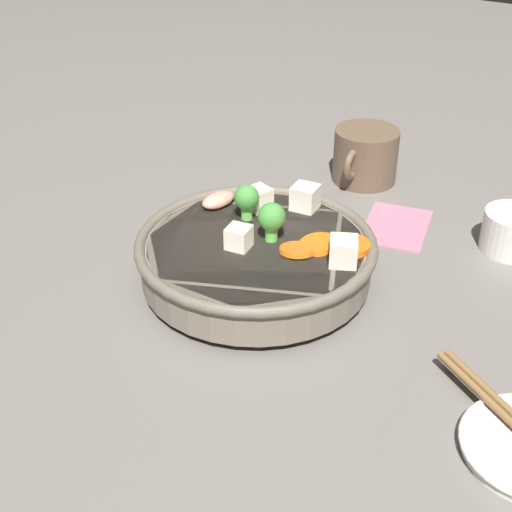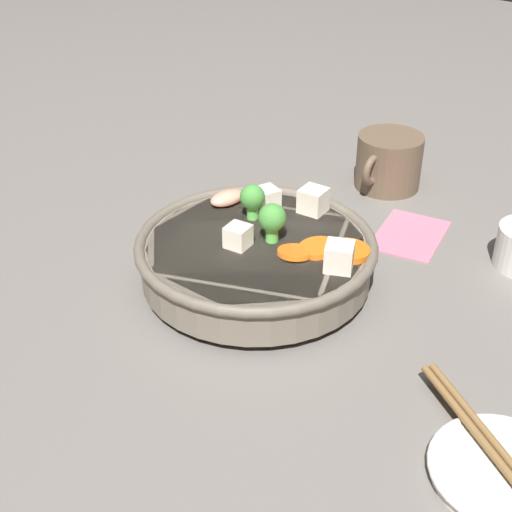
# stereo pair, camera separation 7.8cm
# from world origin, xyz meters

# --- Properties ---
(ground_plane) EXTENTS (3.00, 3.00, 0.00)m
(ground_plane) POSITION_xyz_m (0.00, 0.00, 0.00)
(ground_plane) COLOR slate
(stirfry_bowl) EXTENTS (0.26, 0.26, 0.10)m
(stirfry_bowl) POSITION_xyz_m (-0.00, 0.00, 0.04)
(stirfry_bowl) COLOR slate
(stirfry_bowl) RESTS_ON ground_plane
(side_saucer) EXTENTS (0.12, 0.12, 0.01)m
(side_saucer) POSITION_xyz_m (0.09, 0.32, 0.01)
(side_saucer) COLOR white
(side_saucer) RESTS_ON ground_plane
(dark_mug) EXTENTS (0.11, 0.09, 0.08)m
(dark_mug) POSITION_xyz_m (-0.30, -0.01, 0.04)
(dark_mug) COLOR brown
(dark_mug) RESTS_ON ground_plane
(napkin) EXTENTS (0.12, 0.10, 0.00)m
(napkin) POSITION_xyz_m (-0.20, 0.09, 0.00)
(napkin) COLOR #D16B84
(napkin) RESTS_ON ground_plane
(chopsticks_pair) EXTENTS (0.14, 0.21, 0.01)m
(chopsticks_pair) POSITION_xyz_m (0.09, 0.32, 0.02)
(chopsticks_pair) COLOR olive
(chopsticks_pair) RESTS_ON side_saucer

